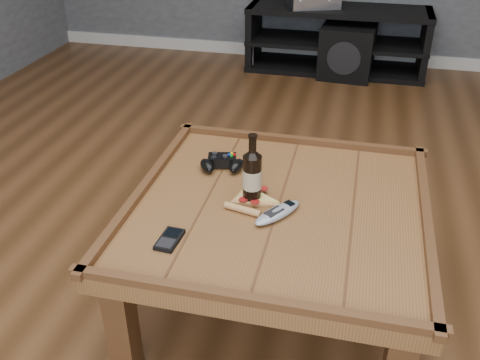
% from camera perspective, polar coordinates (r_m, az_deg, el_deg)
% --- Properties ---
extents(ground, '(6.00, 6.00, 0.00)m').
position_cam_1_polar(ground, '(2.11, 3.68, -12.90)').
color(ground, '#442813').
rests_on(ground, ground).
extents(baseboard, '(5.00, 0.02, 0.10)m').
position_cam_1_polar(baseboard, '(4.72, 10.26, 12.97)').
color(baseboard, silver).
rests_on(baseboard, ground).
extents(coffee_table, '(1.03, 1.03, 0.48)m').
position_cam_1_polar(coffee_table, '(1.87, 4.08, -4.18)').
color(coffee_table, brown).
rests_on(coffee_table, ground).
extents(media_console, '(1.40, 0.45, 0.50)m').
position_cam_1_polar(media_console, '(4.44, 10.25, 14.46)').
color(media_console, black).
rests_on(media_console, ground).
extents(beer_bottle, '(0.07, 0.07, 0.25)m').
position_cam_1_polar(beer_bottle, '(1.80, 1.31, 0.58)').
color(beer_bottle, black).
rests_on(beer_bottle, coffee_table).
extents(game_controller, '(0.18, 0.14, 0.05)m').
position_cam_1_polar(game_controller, '(2.03, -1.94, 1.80)').
color(game_controller, black).
rests_on(game_controller, coffee_table).
extents(pizza_slice, '(0.19, 0.26, 0.02)m').
position_cam_1_polar(pizza_slice, '(1.84, 1.29, -2.10)').
color(pizza_slice, tan).
rests_on(pizza_slice, coffee_table).
extents(smartphone, '(0.07, 0.12, 0.02)m').
position_cam_1_polar(smartphone, '(1.67, -7.53, -6.30)').
color(smartphone, black).
rests_on(smartphone, coffee_table).
extents(remote_control, '(0.16, 0.20, 0.03)m').
position_cam_1_polar(remote_control, '(1.77, 4.04, -3.48)').
color(remote_control, gray).
rests_on(remote_control, coffee_table).
extents(subwoofer, '(0.43, 0.43, 0.40)m').
position_cam_1_polar(subwoofer, '(4.35, 11.37, 13.35)').
color(subwoofer, black).
rests_on(subwoofer, ground).
extents(game_console, '(0.11, 0.17, 0.20)m').
position_cam_1_polar(game_console, '(4.50, 1.22, 13.08)').
color(game_console, slate).
rests_on(game_console, ground).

